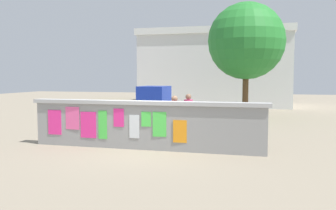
{
  "coord_description": "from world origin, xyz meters",
  "views": [
    {
      "loc": [
        3.61,
        -10.66,
        2.29
      ],
      "look_at": [
        0.4,
        1.37,
        1.3
      ],
      "focal_mm": 38.59,
      "sensor_mm": 36.0,
      "label": 1
    }
  ],
  "objects_px": {
    "person_walking": "(188,110)",
    "person_bystander": "(174,114)",
    "motorcycle": "(228,124)",
    "tree_roadside": "(246,41)",
    "auto_rickshaw_truck": "(134,107)",
    "bicycle_far": "(228,135)",
    "bicycle_near": "(207,119)"
  },
  "relations": [
    {
      "from": "person_bystander",
      "to": "bicycle_near",
      "type": "bearing_deg",
      "value": 81.96
    },
    {
      "from": "person_walking",
      "to": "auto_rickshaw_truck",
      "type": "bearing_deg",
      "value": 145.91
    },
    {
      "from": "bicycle_near",
      "to": "person_bystander",
      "type": "bearing_deg",
      "value": -98.04
    },
    {
      "from": "motorcycle",
      "to": "tree_roadside",
      "type": "distance_m",
      "value": 7.42
    },
    {
      "from": "motorcycle",
      "to": "tree_roadside",
      "type": "bearing_deg",
      "value": 87.21
    },
    {
      "from": "person_walking",
      "to": "bicycle_far",
      "type": "bearing_deg",
      "value": -44.49
    },
    {
      "from": "bicycle_near",
      "to": "person_bystander",
      "type": "distance_m",
      "value": 3.91
    },
    {
      "from": "auto_rickshaw_truck",
      "to": "person_bystander",
      "type": "distance_m",
      "value": 4.4
    },
    {
      "from": "person_walking",
      "to": "person_bystander",
      "type": "distance_m",
      "value": 1.41
    },
    {
      "from": "motorcycle",
      "to": "person_bystander",
      "type": "xyz_separation_m",
      "value": [
        -1.71,
        -1.78,
        0.52
      ]
    },
    {
      "from": "bicycle_far",
      "to": "tree_roadside",
      "type": "bearing_deg",
      "value": 89.16
    },
    {
      "from": "auto_rickshaw_truck",
      "to": "bicycle_far",
      "type": "relative_size",
      "value": 2.14
    },
    {
      "from": "motorcycle",
      "to": "auto_rickshaw_truck",
      "type": "bearing_deg",
      "value": 159.99
    },
    {
      "from": "auto_rickshaw_truck",
      "to": "motorcycle",
      "type": "xyz_separation_m",
      "value": [
        4.49,
        -1.63,
        -0.44
      ]
    },
    {
      "from": "auto_rickshaw_truck",
      "to": "bicycle_far",
      "type": "bearing_deg",
      "value": -38.22
    },
    {
      "from": "motorcycle",
      "to": "bicycle_near",
      "type": "height_order",
      "value": "bicycle_near"
    },
    {
      "from": "tree_roadside",
      "to": "bicycle_near",
      "type": "bearing_deg",
      "value": -108.77
    },
    {
      "from": "auto_rickshaw_truck",
      "to": "bicycle_far",
      "type": "xyz_separation_m",
      "value": [
        4.67,
        -3.68,
        -0.54
      ]
    },
    {
      "from": "person_walking",
      "to": "person_bystander",
      "type": "bearing_deg",
      "value": -98.35
    },
    {
      "from": "auto_rickshaw_truck",
      "to": "motorcycle",
      "type": "relative_size",
      "value": 1.91
    },
    {
      "from": "bicycle_near",
      "to": "person_walking",
      "type": "height_order",
      "value": "person_walking"
    },
    {
      "from": "motorcycle",
      "to": "person_walking",
      "type": "bearing_deg",
      "value": -165.65
    },
    {
      "from": "person_walking",
      "to": "motorcycle",
      "type": "bearing_deg",
      "value": 14.35
    },
    {
      "from": "person_walking",
      "to": "tree_roadside",
      "type": "height_order",
      "value": "tree_roadside"
    },
    {
      "from": "motorcycle",
      "to": "bicycle_near",
      "type": "xyz_separation_m",
      "value": [
        -1.17,
        2.04,
        -0.1
      ]
    },
    {
      "from": "bicycle_near",
      "to": "tree_roadside",
      "type": "relative_size",
      "value": 0.27
    },
    {
      "from": "bicycle_far",
      "to": "person_walking",
      "type": "height_order",
      "value": "person_walking"
    },
    {
      "from": "bicycle_far",
      "to": "bicycle_near",
      "type": "bearing_deg",
      "value": 108.35
    },
    {
      "from": "auto_rickshaw_truck",
      "to": "person_bystander",
      "type": "bearing_deg",
      "value": -50.87
    },
    {
      "from": "motorcycle",
      "to": "person_bystander",
      "type": "relative_size",
      "value": 1.17
    },
    {
      "from": "bicycle_far",
      "to": "tree_roadside",
      "type": "height_order",
      "value": "tree_roadside"
    },
    {
      "from": "bicycle_near",
      "to": "bicycle_far",
      "type": "relative_size",
      "value": 1.0
    }
  ]
}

